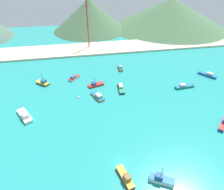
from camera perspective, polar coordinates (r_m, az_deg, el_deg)
The scene contains 18 objects.
ground at distance 85.81m, azimuth -2.22°, elevation -3.35°, with size 260.00×280.00×0.50m.
fishing_boat_0 at distance 61.03m, azimuth 3.96°, elevation -22.78°, with size 4.20×8.33×2.65m.
fishing_boat_1 at distance 115.41m, azimuth 2.45°, elevation 7.85°, with size 2.03×6.91×2.68m.
fishing_boat_2 at distance 106.54m, azimuth -19.47°, elevation 3.42°, with size 7.40×6.79×6.19m.
fishing_boat_4 at distance 107.03m, azimuth -11.04°, elevation 4.88°, with size 6.50×6.85×2.15m.
fishing_boat_5 at distance 86.68m, azimuth -24.08°, elevation -5.50°, with size 7.81×10.69×2.49m.
fishing_boat_6 at distance 90.49m, azimuth -4.14°, elevation -0.36°, with size 6.08×9.09×2.28m.
fishing_boat_8 at distance 99.52m, azimuth -4.84°, elevation 3.05°, with size 8.52×5.03×5.00m.
fishing_boat_9 at distance 104.20m, azimuth 20.30°, elevation 2.39°, with size 10.20×3.03×2.19m.
fishing_boat_10 at distance 120.40m, azimuth 26.10°, elevation 5.35°, with size 7.83×9.48×2.30m.
fishing_boat_12 at distance 96.49m, azimuth 2.64°, elevation 2.07°, with size 3.39×9.48×2.02m.
fishing_boat_13 at distance 62.03m, azimuth 14.18°, elevation -22.71°, with size 7.30×5.40×6.11m.
fishing_boat_14 at distance 87.45m, azimuth 29.84°, elevation -6.96°, with size 8.61×8.10×6.11m.
buoy_1 at distance 92.03m, azimuth -9.63°, elevation -0.63°, with size 1.05×1.05×1.05m.
beach_strip at distance 145.24m, azimuth -6.44°, elevation 13.22°, with size 247.00×23.83×1.20m, color beige.
hill_central at distance 189.01m, azimuth -6.59°, elevation 22.19°, with size 66.36×66.36×26.99m.
hill_east at distance 203.32m, azimuth 16.59°, elevation 21.86°, with size 108.18×108.18×26.25m.
radio_tower at distance 142.38m, azimuth -7.13°, elevation 20.01°, with size 3.49×2.79×34.87m.
Camera 1 is at (-9.28, -37.49, 51.93)m, focal length 31.37 mm.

